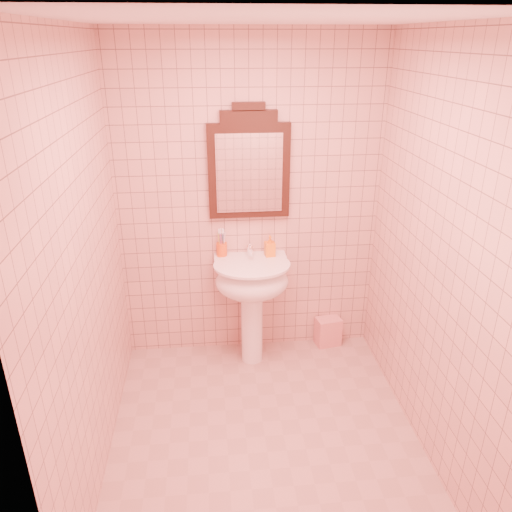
{
  "coord_description": "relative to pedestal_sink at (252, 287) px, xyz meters",
  "views": [
    {
      "loc": [
        -0.31,
        -2.52,
        2.42
      ],
      "look_at": [
        -0.0,
        0.55,
        1.06
      ],
      "focal_mm": 35.0,
      "sensor_mm": 36.0,
      "label": 1
    }
  ],
  "objects": [
    {
      "name": "back_wall",
      "position": [
        0.0,
        0.23,
        0.59
      ],
      "size": [
        2.0,
        0.02,
        2.5
      ],
      "primitive_type": "cube",
      "color": "tan",
      "rests_on": "floor"
    },
    {
      "name": "mirror",
      "position": [
        -0.0,
        0.2,
        0.89
      ],
      "size": [
        0.6,
        0.06,
        0.84
      ],
      "color": "black",
      "rests_on": "back_wall"
    },
    {
      "name": "faucet",
      "position": [
        -0.0,
        0.14,
        0.26
      ],
      "size": [
        0.04,
        0.16,
        0.11
      ],
      "color": "white",
      "rests_on": "pedestal_sink"
    },
    {
      "name": "towel",
      "position": [
        0.67,
        0.16,
        -0.54
      ],
      "size": [
        0.22,
        0.17,
        0.25
      ],
      "primitive_type": "cube",
      "rotation": [
        0.0,
        0.0,
        0.19
      ],
      "color": "#EE9E8C",
      "rests_on": "floor"
    },
    {
      "name": "toothbrush_cup",
      "position": [
        -0.22,
        0.17,
        0.26
      ],
      "size": [
        0.08,
        0.08,
        0.19
      ],
      "rotation": [
        0.0,
        0.0,
        0.39
      ],
      "color": "#DC5112",
      "rests_on": "pedestal_sink"
    },
    {
      "name": "pedestal_sink",
      "position": [
        0.0,
        0.0,
        0.0
      ],
      "size": [
        0.58,
        0.58,
        0.86
      ],
      "color": "white",
      "rests_on": "floor"
    },
    {
      "name": "floor",
      "position": [
        0.0,
        -0.87,
        -0.66
      ],
      "size": [
        2.2,
        2.2,
        0.0
      ],
      "primitive_type": "plane",
      "color": "tan",
      "rests_on": "ground"
    },
    {
      "name": "soap_dispenser",
      "position": [
        0.15,
        0.13,
        0.28
      ],
      "size": [
        0.08,
        0.08,
        0.17
      ],
      "primitive_type": "imported",
      "rotation": [
        0.0,
        0.0,
        0.12
      ],
      "color": "orange",
      "rests_on": "pedestal_sink"
    }
  ]
}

